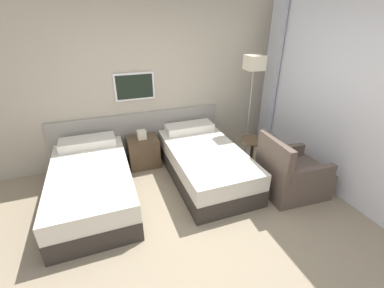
{
  "coord_description": "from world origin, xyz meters",
  "views": [
    {
      "loc": [
        -0.9,
        -2.06,
        2.32
      ],
      "look_at": [
        0.26,
        1.06,
        0.66
      ],
      "focal_mm": 24.0,
      "sensor_mm": 36.0,
      "label": 1
    }
  ],
  "objects": [
    {
      "name": "armchair",
      "position": [
        1.5,
        0.34,
        0.27
      ],
      "size": [
        0.88,
        0.77,
        0.88
      ],
      "rotation": [
        0.0,
        0.0,
        1.51
      ],
      "color": "brown",
      "rests_on": "ground_plane"
    },
    {
      "name": "nightstand",
      "position": [
        -0.34,
        1.84,
        0.26
      ],
      "size": [
        0.5,
        0.42,
        0.64
      ],
      "color": "brown",
      "rests_on": "ground_plane"
    },
    {
      "name": "bed_near_window",
      "position": [
        0.49,
        1.14,
        0.26
      ],
      "size": [
        1.03,
        1.93,
        0.64
      ],
      "color": "#332D28",
      "rests_on": "ground_plane"
    },
    {
      "name": "wall_window",
      "position": [
        2.15,
        -0.08,
        1.34
      ],
      "size": [
        0.21,
        4.63,
        2.7
      ],
      "color": "white",
      "rests_on": "ground_plane"
    },
    {
      "name": "floor_lamp",
      "position": [
        1.51,
        1.58,
        1.52
      ],
      "size": [
        0.27,
        0.27,
        1.77
      ],
      "color": "#9E9993",
      "rests_on": "ground_plane"
    },
    {
      "name": "ground_plane",
      "position": [
        0.0,
        0.0,
        0.0
      ],
      "size": [
        16.0,
        16.0,
        0.0
      ],
      "primitive_type": "plane",
      "color": "gray"
    },
    {
      "name": "bed_near_door",
      "position": [
        -1.18,
        1.14,
        0.26
      ],
      "size": [
        1.03,
        1.93,
        0.64
      ],
      "color": "#332D28",
      "rests_on": "ground_plane"
    },
    {
      "name": "wall_headboard",
      "position": [
        -0.02,
        2.15,
        1.3
      ],
      "size": [
        10.0,
        0.1,
        2.7
      ],
      "color": "#B7AD99",
      "rests_on": "ground_plane"
    },
    {
      "name": "side_table",
      "position": [
        1.28,
        1.03,
        0.39
      ],
      "size": [
        0.39,
        0.39,
        0.57
      ],
      "color": "brown",
      "rests_on": "ground_plane"
    }
  ]
}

